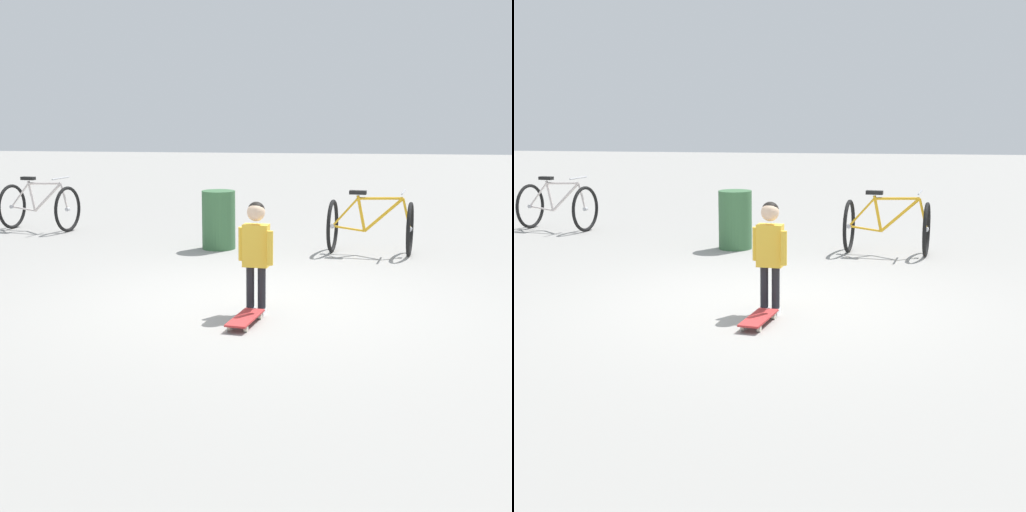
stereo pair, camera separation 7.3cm
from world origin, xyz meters
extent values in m
plane|color=gray|center=(0.00, 0.00, 0.00)|extent=(50.00, 50.00, 0.00)
cylinder|color=black|center=(-0.46, -0.11, 0.24)|extent=(0.08, 0.08, 0.42)
cube|color=white|center=(-0.49, -0.11, 0.03)|extent=(0.16, 0.09, 0.05)
cylinder|color=black|center=(-0.45, 0.00, 0.24)|extent=(0.08, 0.08, 0.42)
cube|color=white|center=(-0.48, 0.00, 0.03)|extent=(0.16, 0.09, 0.05)
cube|color=gold|center=(-0.45, -0.06, 0.65)|extent=(0.16, 0.25, 0.40)
cylinder|color=gold|center=(-0.57, -0.20, 0.65)|extent=(0.06, 0.06, 0.32)
cylinder|color=gold|center=(-0.38, 0.09, 0.65)|extent=(0.06, 0.06, 0.32)
sphere|color=beige|center=(-0.45, -0.06, 0.96)|extent=(0.17, 0.17, 0.17)
sphere|color=black|center=(-0.44, -0.06, 0.98)|extent=(0.16, 0.16, 0.16)
cube|color=#B22D2D|center=(-0.87, -0.01, 0.07)|extent=(0.64, 0.29, 0.02)
cube|color=#B7B7BC|center=(-1.08, 0.02, 0.05)|extent=(0.05, 0.11, 0.02)
cube|color=#B7B7BC|center=(-0.66, -0.05, 0.05)|extent=(0.05, 0.11, 0.02)
cylinder|color=beige|center=(-1.10, -0.05, 0.03)|extent=(0.06, 0.04, 0.06)
cylinder|color=beige|center=(-1.07, 0.10, 0.03)|extent=(0.06, 0.04, 0.06)
cylinder|color=beige|center=(-0.67, -0.12, 0.03)|extent=(0.06, 0.04, 0.06)
cylinder|color=beige|center=(-0.65, 0.03, 0.03)|extent=(0.06, 0.04, 0.06)
torus|color=black|center=(2.63, -1.67, 0.36)|extent=(0.71, 0.15, 0.71)
torus|color=black|center=(2.77, -0.66, 0.36)|extent=(0.71, 0.15, 0.71)
cylinder|color=#B7B7BC|center=(2.63, -1.67, 0.36)|extent=(0.07, 0.07, 0.06)
cylinder|color=#B7B7BC|center=(2.77, -0.66, 0.36)|extent=(0.07, 0.07, 0.06)
cylinder|color=gold|center=(2.68, -1.33, 0.53)|extent=(0.11, 0.52, 0.48)
cylinder|color=gold|center=(2.68, -1.28, 0.75)|extent=(0.12, 0.59, 0.06)
cylinder|color=gold|center=(2.72, -1.04, 0.54)|extent=(0.06, 0.14, 0.48)
cylinder|color=gold|center=(2.74, -0.88, 0.33)|extent=(0.09, 0.43, 0.08)
cylinder|color=gold|center=(2.74, -0.83, 0.55)|extent=(0.08, 0.35, 0.40)
cylinder|color=gold|center=(2.64, -1.63, 0.56)|extent=(0.05, 0.13, 0.41)
cube|color=black|center=(2.72, -0.99, 0.82)|extent=(0.13, 0.23, 0.05)
cylinder|color=#B7B7BC|center=(2.64, -1.58, 0.84)|extent=(0.46, 0.09, 0.02)
torus|color=black|center=(3.95, 3.49, 0.36)|extent=(0.71, 0.19, 0.71)
torus|color=black|center=(4.14, 4.49, 0.36)|extent=(0.71, 0.19, 0.71)
cylinder|color=#B7B7BC|center=(3.95, 3.49, 0.36)|extent=(0.07, 0.07, 0.06)
cylinder|color=#B7B7BC|center=(4.14, 4.49, 0.36)|extent=(0.07, 0.07, 0.06)
cylinder|color=silver|center=(4.01, 3.82, 0.53)|extent=(0.14, 0.52, 0.48)
cylinder|color=silver|center=(4.02, 3.87, 0.75)|extent=(0.15, 0.59, 0.06)
cylinder|color=silver|center=(4.07, 4.11, 0.54)|extent=(0.07, 0.14, 0.48)
cylinder|color=silver|center=(4.10, 4.28, 0.33)|extent=(0.11, 0.43, 0.08)
cylinder|color=silver|center=(4.11, 4.32, 0.55)|extent=(0.10, 0.35, 0.40)
cylinder|color=silver|center=(3.96, 3.53, 0.56)|extent=(0.06, 0.13, 0.41)
cube|color=black|center=(4.08, 4.16, 0.82)|extent=(0.14, 0.24, 0.05)
cylinder|color=#B7B7BC|center=(3.97, 3.58, 0.84)|extent=(0.46, 0.11, 0.02)
cylinder|color=#38663D|center=(2.82, 0.89, 0.40)|extent=(0.46, 0.46, 0.80)
camera|label=1|loc=(-7.48, -0.98, 1.93)|focal=54.13mm
camera|label=2|loc=(-7.47, -1.05, 1.93)|focal=54.13mm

